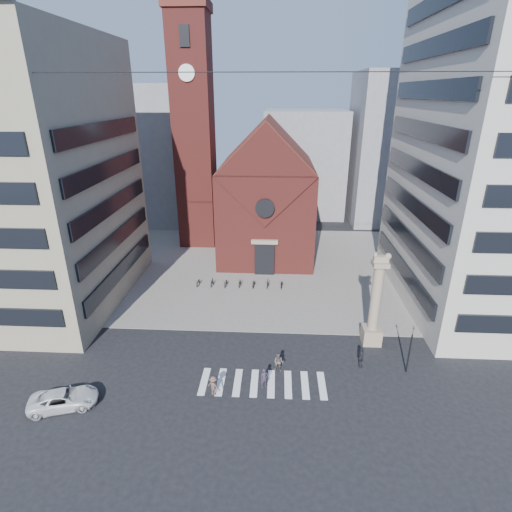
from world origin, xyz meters
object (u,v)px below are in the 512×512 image
(lion_column, at_px, (375,308))
(scooter_0, at_px, (198,282))
(pedestrian_0, at_px, (264,378))
(pedestrian_1, at_px, (279,362))
(pedestrian_2, at_px, (361,357))
(white_car, at_px, (64,399))
(traffic_light, at_px, (410,348))

(lion_column, distance_m, scooter_0, 20.60)
(pedestrian_0, distance_m, pedestrian_1, 2.26)
(lion_column, xyz_separation_m, pedestrian_1, (-8.25, -4.43, -2.63))
(pedestrian_1, height_order, scooter_0, pedestrian_1)
(scooter_0, bearing_deg, pedestrian_0, -60.36)
(pedestrian_2, bearing_deg, pedestrian_0, 107.03)
(pedestrian_1, xyz_separation_m, scooter_0, (-9.29, 14.81, -0.36))
(pedestrian_0, xyz_separation_m, pedestrian_2, (7.75, 2.86, 0.09))
(pedestrian_0, relative_size, pedestrian_1, 1.01)
(white_car, bearing_deg, traffic_light, -95.58)
(lion_column, distance_m, pedestrian_0, 11.63)
(pedestrian_2, relative_size, scooter_0, 1.19)
(pedestrian_0, distance_m, scooter_0, 18.70)
(traffic_light, relative_size, pedestrian_1, 2.61)
(pedestrian_2, bearing_deg, lion_column, -27.19)
(traffic_light, bearing_deg, lion_column, 116.46)
(pedestrian_1, xyz_separation_m, pedestrian_2, (6.67, 0.87, 0.10))
(lion_column, distance_m, pedestrian_1, 9.73)
(white_car, relative_size, pedestrian_2, 2.51)
(lion_column, bearing_deg, pedestrian_1, -151.76)
(white_car, bearing_deg, pedestrian_1, -89.78)
(pedestrian_2, height_order, scooter_0, pedestrian_2)
(pedestrian_2, distance_m, scooter_0, 21.20)
(white_car, height_order, pedestrian_1, pedestrian_1)
(traffic_light, bearing_deg, pedestrian_1, -177.58)
(traffic_light, relative_size, pedestrian_2, 2.33)
(pedestrian_0, relative_size, pedestrian_2, 0.91)
(pedestrian_1, height_order, pedestrian_2, pedestrian_2)
(lion_column, bearing_deg, scooter_0, 149.39)
(traffic_light, bearing_deg, pedestrian_2, 173.04)
(lion_column, height_order, pedestrian_0, lion_column)
(lion_column, bearing_deg, traffic_light, -63.54)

